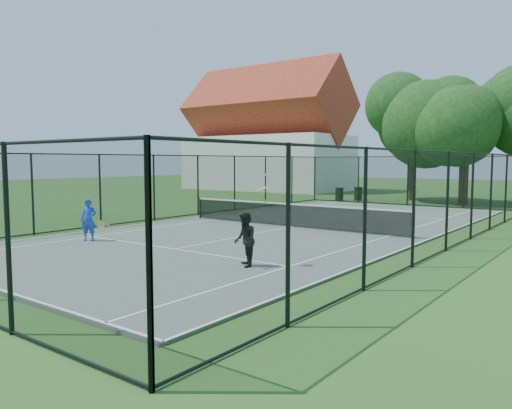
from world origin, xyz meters
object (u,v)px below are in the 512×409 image
Objects in this scene: trash_bin_left at (339,194)px; player_black at (245,239)px; player_blue at (89,220)px; tennis_net at (291,214)px; trash_bin_right at (358,194)px.

trash_bin_left is 0.38× the size of player_black.
player_blue is 6.66m from player_black.
trash_bin_right is (-4.06, 14.69, -0.11)m from tennis_net.
trash_bin_left is 22.40m from player_black.
trash_bin_right is 0.40× the size of player_black.
trash_bin_right is 21.70m from player_blue.
trash_bin_left is at bearing 109.99° from tennis_net.
tennis_net is at bearing -70.01° from trash_bin_left.
trash_bin_right is at bearing 91.65° from player_blue.
player_black is (8.23, -20.84, 0.30)m from trash_bin_left.
tennis_net is at bearing 63.84° from player_blue.
player_blue is 0.60× the size of player_black.
trash_bin_left is at bearing -135.69° from trash_bin_right.
trash_bin_left is at bearing 111.55° from player_black.
trash_bin_left is 20.83m from player_blue.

